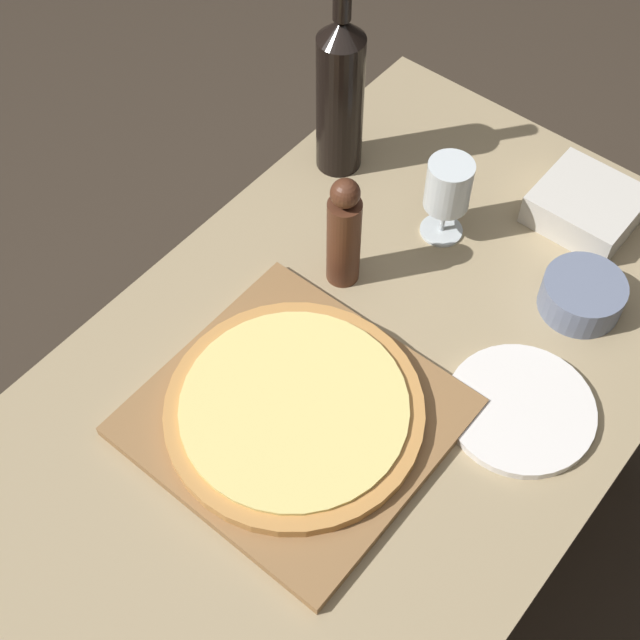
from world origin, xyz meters
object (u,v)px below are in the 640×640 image
(pizza, at_px, (294,410))
(small_bowl, at_px, (582,295))
(wine_glass, at_px, (448,188))
(wine_bottle, at_px, (340,94))
(pepper_mill, at_px, (344,234))

(pizza, relative_size, small_bowl, 2.86)
(wine_glass, relative_size, small_bowl, 1.19)
(wine_glass, bearing_deg, pizza, -84.31)
(wine_bottle, relative_size, pepper_mill, 1.72)
(wine_glass, bearing_deg, wine_bottle, 175.32)
(wine_glass, bearing_deg, pepper_mill, -111.33)
(pizza, distance_m, small_bowl, 0.47)
(wine_bottle, height_order, small_bowl, wine_bottle)
(pepper_mill, distance_m, wine_glass, 0.18)
(small_bowl, bearing_deg, wine_glass, -178.08)
(pizza, height_order, small_bowl, small_bowl)
(pepper_mill, xyz_separation_m, wine_glass, (0.07, 0.17, 0.00))
(wine_glass, height_order, small_bowl, wine_glass)
(pizza, height_order, wine_bottle, wine_bottle)
(pepper_mill, height_order, small_bowl, pepper_mill)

